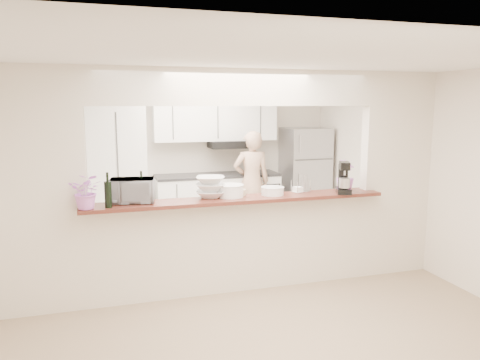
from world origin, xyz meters
name	(u,v)px	position (x,y,z in m)	size (l,w,h in m)	color
floor	(238,289)	(0.00, 0.00, 0.00)	(6.00, 6.00, 0.00)	tan
tile_overlay	(208,249)	(0.00, 1.55, 0.01)	(5.00, 2.90, 0.01)	beige
partition	(237,162)	(0.00, 0.00, 1.48)	(5.00, 0.15, 2.50)	silver
bar_counter	(238,241)	(0.00, 0.00, 0.58)	(3.40, 0.38, 1.09)	silver
kitchen_cabinets	(180,173)	(-0.19, 2.72, 0.97)	(3.15, 0.62, 2.25)	white
refrigerator	(305,176)	(2.05, 2.65, 0.85)	(0.75, 0.70, 1.70)	#A9A9AE
flower_left	(87,191)	(-1.60, -0.15, 1.27)	(0.32, 0.28, 0.36)	pink
wine_bottle_a	(142,189)	(-1.05, 0.07, 1.22)	(0.07, 0.07, 0.33)	black
wine_bottle_b	(108,194)	(-1.40, -0.15, 1.23)	(0.07, 0.07, 0.36)	black
toaster_oven	(132,191)	(-1.15, 0.05, 1.22)	(0.46, 0.31, 0.25)	#A9A9AE
serving_bowls	(210,187)	(-0.30, 0.05, 1.21)	(0.32, 0.32, 0.23)	white
plate_stack_a	(230,191)	(-0.08, 0.03, 1.16)	(0.31, 0.31, 0.14)	white
plate_stack_b	(273,191)	(0.42, 0.00, 1.14)	(0.27, 0.27, 0.09)	white
red_bowl	(223,194)	(-0.15, 0.08, 1.12)	(0.14, 0.14, 0.06)	maroon
tan_bowl	(240,192)	(0.05, 0.08, 1.12)	(0.14, 0.14, 0.07)	tan
utensil_caddy	(301,185)	(0.80, 0.05, 1.18)	(0.25, 0.19, 0.21)	silver
stand_mixer	(344,179)	(1.25, -0.14, 1.26)	(0.24, 0.29, 0.37)	black
flower_right	(345,175)	(1.35, 0.00, 1.27)	(0.21, 0.21, 0.37)	#C067BC
person	(252,182)	(0.93, 2.30, 0.84)	(0.61, 0.40, 1.68)	tan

